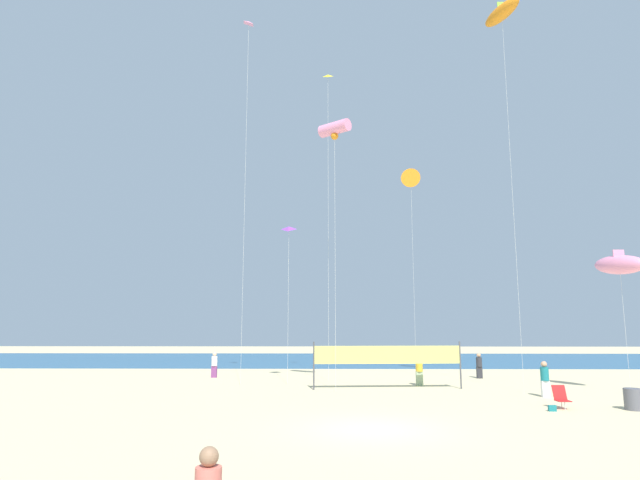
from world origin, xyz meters
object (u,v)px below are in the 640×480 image
(beach_handbag, at_px, (552,408))
(beachgoer_charcoal_shirt, at_px, (479,365))
(kite_yellow_diamond, at_px, (328,86))
(kite_pink_inflatable, at_px, (620,265))
(beachgoer_teal_shirt, at_px, (545,378))
(kite_pink_tube, at_px, (335,129))
(kite_orange_inflatable, at_px, (502,13))
(kite_pink_diamond, at_px, (249,31))
(trash_barrel, at_px, (633,399))
(kite_violet_diamond, at_px, (289,229))
(beachgoer_white_shirt, at_px, (214,364))
(folding_beach_chair, at_px, (561,396))
(kite_orange_delta, at_px, (411,179))
(volleyball_net, at_px, (388,357))
(beachgoer_mustard_shirt, at_px, (419,369))

(beach_handbag, bearing_deg, beachgoer_charcoal_shirt, 86.89)
(kite_yellow_diamond, distance_m, kite_pink_inflatable, 19.42)
(beachgoer_teal_shirt, relative_size, kite_pink_tube, 0.11)
(kite_orange_inflatable, relative_size, kite_pink_diamond, 0.97)
(trash_barrel, bearing_deg, kite_violet_diamond, 148.81)
(beachgoer_teal_shirt, bearing_deg, kite_yellow_diamond, -159.95)
(beachgoer_white_shirt, bearing_deg, trash_barrel, -155.31)
(beachgoer_white_shirt, xyz_separation_m, kite_yellow_diamond, (7.12, -2.16, 17.31))
(folding_beach_chair, distance_m, kite_orange_delta, 18.91)
(kite_orange_inflatable, distance_m, kite_violet_diamond, 16.65)
(beachgoer_charcoal_shirt, xyz_separation_m, kite_pink_diamond, (-13.96, -4.29, 19.72))
(beachgoer_white_shirt, bearing_deg, kite_pink_diamond, 175.33)
(trash_barrel, height_order, kite_violet_diamond, kite_violet_diamond)
(volleyball_net, height_order, kite_orange_inflatable, kite_orange_inflatable)
(kite_pink_inflatable, bearing_deg, kite_yellow_diamond, 160.03)
(volleyball_net, height_order, kite_pink_tube, kite_pink_tube)
(beachgoer_white_shirt, bearing_deg, folding_beach_chair, -158.54)
(beachgoer_white_shirt, distance_m, beach_handbag, 20.00)
(kite_orange_inflatable, height_order, kite_pink_tube, kite_orange_inflatable)
(trash_barrel, bearing_deg, beachgoer_teal_shirt, 118.41)
(kite_orange_delta, bearing_deg, beachgoer_mustard_shirt, -97.58)
(beach_handbag, xyz_separation_m, kite_violet_diamond, (-10.87, 8.88, 8.61))
(kite_orange_inflatable, bearing_deg, kite_orange_delta, 112.96)
(beachgoer_white_shirt, xyz_separation_m, kite_pink_inflatable, (21.50, -7.38, 5.36))
(kite_orange_inflatable, bearing_deg, kite_yellow_diamond, 152.76)
(kite_pink_diamond, bearing_deg, kite_pink_tube, -22.02)
(kite_orange_inflatable, distance_m, kite_pink_diamond, 14.40)
(beach_handbag, bearing_deg, kite_pink_tube, 144.73)
(beach_handbag, bearing_deg, kite_pink_inflatable, 40.67)
(beachgoer_teal_shirt, relative_size, kite_yellow_diamond, 0.08)
(beachgoer_mustard_shirt, bearing_deg, beach_handbag, -0.34)
(folding_beach_chair, xyz_separation_m, kite_yellow_diamond, (-9.23, 9.56, 17.68))
(volleyball_net, relative_size, kite_yellow_diamond, 0.40)
(beach_handbag, bearing_deg, beachgoer_white_shirt, 141.80)
(beachgoer_charcoal_shirt, bearing_deg, folding_beach_chair, -152.14)
(beachgoer_charcoal_shirt, bearing_deg, beachgoer_teal_shirt, -147.34)
(beachgoer_white_shirt, xyz_separation_m, kite_pink_diamond, (2.41, -4.49, 19.70))
(beachgoer_teal_shirt, xyz_separation_m, kite_pink_tube, (-9.57, 1.92, 12.75))
(beachgoer_white_shirt, distance_m, folding_beach_chair, 20.11)
(beachgoer_mustard_shirt, relative_size, kite_orange_delta, 0.12)
(beachgoer_charcoal_shirt, height_order, kite_violet_diamond, kite_violet_diamond)
(volleyball_net, height_order, kite_pink_inflatable, kite_pink_inflatable)
(kite_pink_diamond, bearing_deg, kite_orange_delta, 31.24)
(kite_pink_inflatable, bearing_deg, beachgoer_mustard_shirt, 160.98)
(beachgoer_white_shirt, height_order, kite_pink_tube, kite_pink_tube)
(trash_barrel, relative_size, volleyball_net, 0.11)
(kite_orange_inflatable, bearing_deg, kite_violet_diamond, 163.19)
(beach_handbag, xyz_separation_m, kite_pink_inflatable, (5.79, 4.98, 6.07))
(kite_pink_diamond, xyz_separation_m, kite_pink_inflatable, (19.09, -2.89, -14.34))
(beachgoer_mustard_shirt, height_order, kite_pink_inflatable, kite_pink_inflatable)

